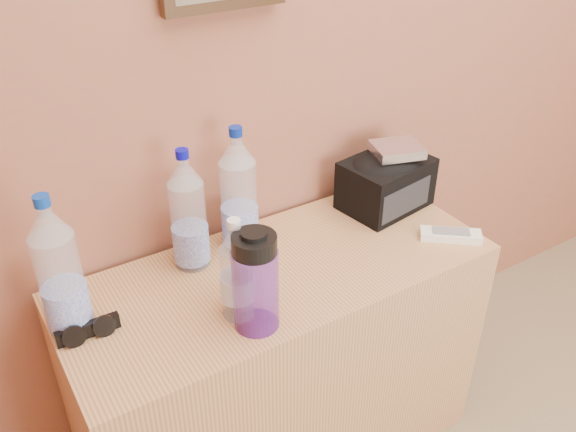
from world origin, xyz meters
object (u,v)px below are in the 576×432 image
(pet_small, at_px, (237,274))
(ac_remote, at_px, (451,235))
(pet_large_a, at_px, (60,274))
(toiletry_bag, at_px, (386,181))
(dresser, at_px, (280,367))
(foil_packet, at_px, (397,149))
(nalgene_bottle, at_px, (255,281))
(pet_large_c, at_px, (239,196))
(pet_large_b, at_px, (188,216))
(sunglasses, at_px, (88,330))

(pet_small, bearing_deg, ac_remote, -3.28)
(pet_large_a, bearing_deg, ac_remote, -11.05)
(pet_small, height_order, toiletry_bag, pet_small)
(dresser, bearing_deg, foil_packet, 11.90)
(foil_packet, bearing_deg, pet_small, -163.00)
(pet_small, xyz_separation_m, nalgene_bottle, (0.02, -0.05, 0.01))
(pet_large_a, xyz_separation_m, toiletry_bag, (0.92, 0.04, -0.07))
(pet_large_a, distance_m, pet_large_c, 0.48)
(pet_large_c, bearing_deg, toiletry_bag, -5.52)
(dresser, relative_size, pet_large_c, 3.24)
(pet_large_b, height_order, pet_small, pet_large_b)
(pet_large_c, distance_m, ac_remote, 0.58)
(pet_small, height_order, foil_packet, pet_small)
(pet_large_a, bearing_deg, pet_small, -24.45)
(sunglasses, bearing_deg, dresser, -0.26)
(sunglasses, relative_size, ac_remote, 0.85)
(pet_large_a, relative_size, toiletry_bag, 1.39)
(pet_large_b, bearing_deg, nalgene_bottle, -84.87)
(pet_small, height_order, ac_remote, pet_small)
(sunglasses, distance_m, toiletry_bag, 0.90)
(dresser, bearing_deg, pet_large_a, 173.20)
(dresser, bearing_deg, pet_large_c, 101.60)
(foil_packet, bearing_deg, dresser, -168.10)
(dresser, height_order, pet_small, pet_small)
(pet_large_b, bearing_deg, pet_small, -88.08)
(pet_small, xyz_separation_m, ac_remote, (0.63, -0.04, -0.10))
(pet_large_b, relative_size, pet_small, 1.26)
(sunglasses, height_order, ac_remote, sunglasses)
(pet_large_a, xyz_separation_m, foil_packet, (0.94, 0.03, 0.03))
(pet_large_b, relative_size, sunglasses, 2.32)
(nalgene_bottle, bearing_deg, pet_large_c, 68.10)
(foil_packet, bearing_deg, pet_large_b, 175.75)
(dresser, xyz_separation_m, toiletry_bag, (0.42, 0.10, 0.43))
(dresser, distance_m, toiletry_bag, 0.61)
(pet_large_b, bearing_deg, sunglasses, -157.82)
(sunglasses, bearing_deg, pet_large_c, 17.88)
(pet_large_a, bearing_deg, nalgene_bottle, -30.10)
(ac_remote, xyz_separation_m, toiletry_bag, (-0.04, 0.23, 0.07))
(pet_large_b, distance_m, nalgene_bottle, 0.29)
(pet_large_c, bearing_deg, pet_small, -119.43)
(pet_large_c, relative_size, ac_remote, 2.10)
(pet_large_a, xyz_separation_m, pet_large_c, (0.47, 0.09, 0.00))
(pet_large_c, distance_m, foil_packet, 0.48)
(pet_small, bearing_deg, dresser, 29.38)
(foil_packet, bearing_deg, pet_large_a, -177.92)
(pet_small, distance_m, ac_remote, 0.64)
(toiletry_bag, bearing_deg, pet_large_c, 166.07)
(pet_large_b, height_order, toiletry_bag, pet_large_b)
(pet_large_a, distance_m, sunglasses, 0.14)
(sunglasses, distance_m, foil_packet, 0.94)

